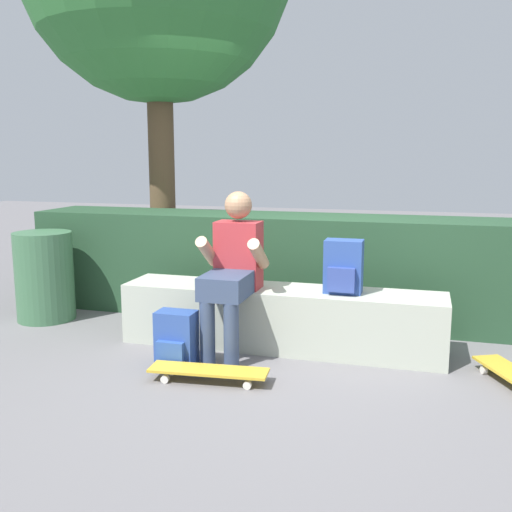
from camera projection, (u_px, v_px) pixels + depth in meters
The scene contains 8 objects.
ground_plane at pixel (272, 359), 4.35m from camera, with size 24.00×24.00×0.00m, color slate.
bench_main at pixel (281, 318), 4.57m from camera, with size 2.51×0.48×0.48m.
person_skater at pixel (233, 267), 4.38m from camera, with size 0.49×0.62×1.23m.
skateboard_near_person at pixel (209, 371), 3.90m from camera, with size 0.81×0.27×0.09m.
backpack_on_bench at pixel (343, 267), 4.36m from camera, with size 0.28×0.23×0.40m.
backpack_on_ground at pixel (176, 340), 4.18m from camera, with size 0.28×0.23×0.40m.
hedge_row at pixel (327, 268), 5.34m from camera, with size 5.65×0.71×0.95m.
trash_bin at pixel (45, 276), 5.33m from camera, with size 0.52×0.52×0.81m.
Camera 1 is at (1.03, -4.03, 1.51)m, focal length 41.01 mm.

